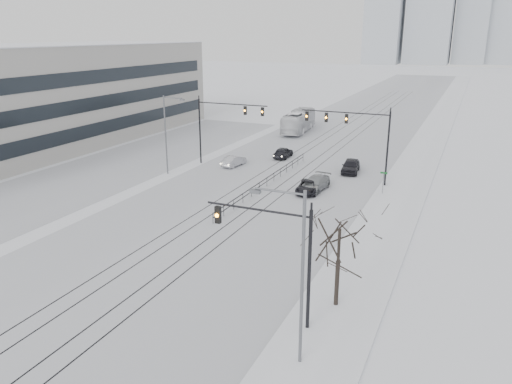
% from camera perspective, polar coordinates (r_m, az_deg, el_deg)
% --- Properties ---
extents(ground, '(500.00, 500.00, 0.00)m').
position_cam_1_polar(ground, '(30.17, -22.05, -14.87)').
color(ground, white).
rests_on(ground, ground).
extents(road, '(22.00, 260.00, 0.02)m').
position_cam_1_polar(road, '(80.92, 9.50, 6.36)').
color(road, silver).
rests_on(road, ground).
extents(sidewalk_east, '(5.00, 260.00, 0.16)m').
position_cam_1_polar(sidewalk_east, '(78.76, 19.07, 5.37)').
color(sidewalk_east, white).
rests_on(sidewalk_east, ground).
extents(curb, '(0.10, 260.00, 0.12)m').
position_cam_1_polar(curb, '(78.99, 17.30, 5.56)').
color(curb, gray).
rests_on(curb, ground).
extents(parking_strip, '(14.00, 60.00, 0.03)m').
position_cam_1_polar(parking_strip, '(67.10, -13.05, 3.82)').
color(parking_strip, silver).
rests_on(parking_strip, ground).
extents(tram_rails, '(5.30, 180.00, 0.01)m').
position_cam_1_polar(tram_rails, '(62.20, 4.80, 3.14)').
color(tram_rails, black).
rests_on(tram_rails, ground).
extents(office_building, '(20.20, 62.20, 14.11)m').
position_cam_1_polar(office_building, '(77.93, -24.27, 9.89)').
color(office_building, '#B7B4AD').
rests_on(office_building, ground).
extents(skyline, '(96.00, 48.00, 72.00)m').
position_cam_1_polar(skyline, '(291.36, 22.26, 19.44)').
color(skyline, '#9DA3AC').
rests_on(skyline, ground).
extents(traffic_mast_near, '(6.10, 0.37, 7.00)m').
position_cam_1_polar(traffic_mast_near, '(26.93, 2.88, -6.51)').
color(traffic_mast_near, black).
rests_on(traffic_mast_near, ground).
extents(traffic_mast_ne, '(9.60, 0.37, 8.00)m').
position_cam_1_polar(traffic_mast_ne, '(54.09, 11.42, 6.88)').
color(traffic_mast_ne, black).
rests_on(traffic_mast_ne, ground).
extents(traffic_mast_nw, '(9.10, 0.37, 8.00)m').
position_cam_1_polar(traffic_mast_nw, '(60.75, -4.02, 8.17)').
color(traffic_mast_nw, black).
rests_on(traffic_mast_nw, ground).
extents(street_light_east, '(2.73, 0.25, 9.00)m').
position_cam_1_polar(street_light_east, '(23.51, 4.65, -8.57)').
color(street_light_east, '#595B60').
rests_on(street_light_east, ground).
extents(street_light_west, '(2.73, 0.25, 9.00)m').
position_cam_1_polar(street_light_west, '(57.60, -10.08, 7.05)').
color(street_light_west, '#595B60').
rests_on(street_light_west, ground).
extents(bare_tree, '(4.40, 4.40, 6.10)m').
position_cam_1_polar(bare_tree, '(28.94, 9.51, -5.12)').
color(bare_tree, black).
rests_on(bare_tree, ground).
extents(median_fence, '(0.06, 24.00, 1.00)m').
position_cam_1_polar(median_fence, '(53.04, 1.26, 1.20)').
color(median_fence, black).
rests_on(median_fence, ground).
extents(street_sign, '(0.70, 0.06, 2.40)m').
position_cam_1_polar(street_sign, '(51.52, 14.35, 1.38)').
color(street_sign, '#595B60').
rests_on(street_sign, ground).
extents(sedan_sb_inner, '(1.76, 4.19, 1.42)m').
position_cam_1_polar(sedan_sb_inner, '(65.40, 3.12, 4.52)').
color(sedan_sb_inner, black).
rests_on(sedan_sb_inner, ground).
extents(sedan_sb_outer, '(1.79, 4.06, 1.30)m').
position_cam_1_polar(sedan_sb_outer, '(61.23, -2.54, 3.56)').
color(sedan_sb_outer, '#A8A9B0').
rests_on(sedan_sb_outer, ground).
extents(sedan_nb_front, '(2.62, 4.68, 1.24)m').
position_cam_1_polar(sedan_nb_front, '(51.16, 5.97, 0.59)').
color(sedan_nb_front, black).
rests_on(sedan_nb_front, ground).
extents(sedan_nb_right, '(2.46, 5.13, 1.44)m').
position_cam_1_polar(sedan_nb_right, '(51.91, 6.73, 0.93)').
color(sedan_nb_right, gray).
rests_on(sedan_nb_right, ground).
extents(sedan_nb_far, '(2.40, 4.84, 1.58)m').
position_cam_1_polar(sedan_nb_far, '(59.30, 10.76, 2.93)').
color(sedan_nb_far, black).
rests_on(sedan_nb_far, ground).
extents(box_truck, '(3.96, 12.56, 3.44)m').
position_cam_1_polar(box_truck, '(83.20, 4.89, 8.04)').
color(box_truck, silver).
rests_on(box_truck, ground).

